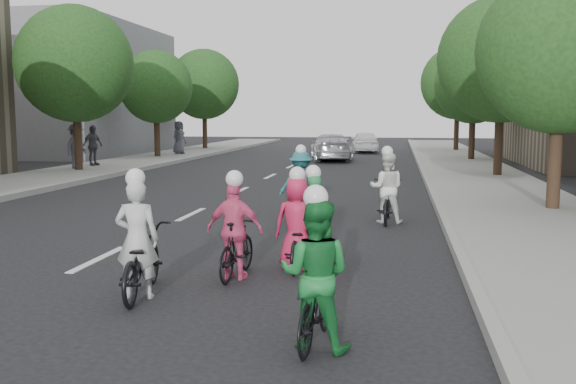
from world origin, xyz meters
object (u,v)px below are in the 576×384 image
(cyclist_4, at_px, (387,195))
(cyclist_0, at_px, (316,286))
(cyclist_2, at_px, (313,229))
(cyclist_6, at_px, (140,255))
(follow_car_trail, at_px, (365,142))
(follow_car_lead, at_px, (331,147))
(spectator_0, at_px, (76,146))
(cyclist_5, at_px, (298,233))
(spectator_1, at_px, (93,145))
(cyclist_3, at_px, (301,189))
(spectator_2, at_px, (179,137))
(cyclist_1, at_px, (236,239))

(cyclist_4, bearing_deg, cyclist_0, 87.34)
(cyclist_2, bearing_deg, cyclist_6, 37.92)
(cyclist_6, distance_m, follow_car_trail, 33.94)
(follow_car_lead, bearing_deg, cyclist_0, 85.37)
(cyclist_4, height_order, follow_car_trail, cyclist_4)
(spectator_0, bearing_deg, cyclist_5, -135.31)
(cyclist_4, relative_size, spectator_0, 0.96)
(cyclist_0, xyz_separation_m, cyclist_4, (0.60, 8.14, -0.04))
(cyclist_5, bearing_deg, cyclist_2, -116.45)
(spectator_0, distance_m, spectator_1, 1.61)
(cyclist_4, bearing_deg, cyclist_3, -11.12)
(cyclist_2, height_order, spectator_0, spectator_0)
(cyclist_4, distance_m, follow_car_lead, 19.84)
(spectator_0, bearing_deg, cyclist_4, -122.24)
(spectator_0, distance_m, spectator_2, 10.64)
(cyclist_5, relative_size, cyclist_6, 0.87)
(cyclist_4, height_order, spectator_1, spectator_1)
(cyclist_5, relative_size, spectator_0, 0.86)
(cyclist_0, bearing_deg, cyclist_1, -53.40)
(cyclist_3, xyz_separation_m, spectator_2, (-10.43, 21.09, 0.44))
(spectator_1, bearing_deg, cyclist_6, -130.85)
(cyclist_5, bearing_deg, spectator_0, -53.60)
(follow_car_lead, relative_size, spectator_2, 2.55)
(cyclist_2, bearing_deg, cyclist_0, 86.81)
(cyclist_2, height_order, spectator_2, spectator_2)
(spectator_1, distance_m, spectator_2, 9.04)
(cyclist_3, height_order, cyclist_4, cyclist_4)
(cyclist_3, xyz_separation_m, cyclist_4, (2.04, -0.46, -0.05))
(cyclist_2, distance_m, follow_car_lead, 23.93)
(cyclist_6, relative_size, follow_car_trail, 0.46)
(cyclist_0, relative_size, spectator_1, 0.95)
(cyclist_2, relative_size, spectator_2, 0.86)
(cyclist_5, height_order, cyclist_6, cyclist_6)
(cyclist_1, bearing_deg, cyclist_0, 125.52)
(cyclist_4, bearing_deg, cyclist_2, 76.79)
(cyclist_4, distance_m, cyclist_6, 7.35)
(cyclist_1, height_order, cyclist_2, cyclist_1)
(spectator_1, relative_size, spectator_2, 0.95)
(cyclist_4, xyz_separation_m, cyclist_5, (-1.32, -4.69, -0.05))
(spectator_0, bearing_deg, cyclist_3, -125.72)
(cyclist_6, bearing_deg, spectator_2, -80.06)
(follow_car_lead, bearing_deg, cyclist_6, 80.06)
(cyclist_0, height_order, cyclist_5, cyclist_0)
(cyclist_3, distance_m, cyclist_5, 5.20)
(cyclist_4, height_order, cyclist_6, cyclist_4)
(cyclist_6, height_order, spectator_0, spectator_0)
(cyclist_6, distance_m, follow_car_lead, 26.19)
(cyclist_4, relative_size, spectator_1, 1.00)
(cyclist_6, bearing_deg, cyclist_0, 141.32)
(spectator_0, bearing_deg, spectator_1, 8.51)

